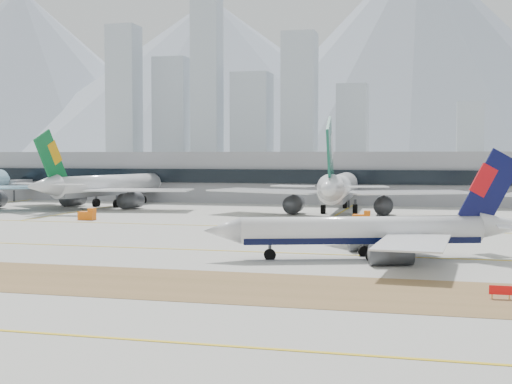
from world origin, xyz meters
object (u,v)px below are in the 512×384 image
(widebody_cathay, at_px, (339,189))
(taxiing_airliner, at_px, (373,232))
(widebody_eva, at_px, (104,187))
(terminal, at_px, (304,176))

(widebody_cathay, bearing_deg, taxiing_airliner, -171.37)
(widebody_eva, distance_m, terminal, 64.12)
(taxiing_airliner, bearing_deg, widebody_cathay, -96.86)
(taxiing_airliner, distance_m, widebody_eva, 110.74)
(widebody_cathay, height_order, terminal, widebody_cathay)
(taxiing_airliner, xyz_separation_m, widebody_eva, (-78.57, 78.01, 1.80))
(widebody_cathay, relative_size, terminal, 0.22)
(taxiing_airliner, bearing_deg, terminal, -93.46)
(widebody_eva, xyz_separation_m, widebody_cathay, (64.32, -6.77, 0.46))
(terminal, bearing_deg, taxiing_airliner, -75.28)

